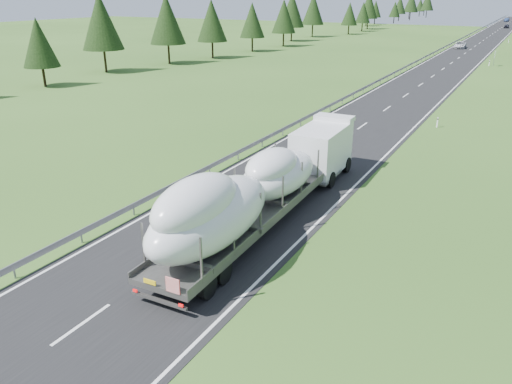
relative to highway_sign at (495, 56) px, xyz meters
The scene contains 9 objects.
ground 80.34m from the highway_sign, 95.14° to the right, with size 400.00×400.00×0.00m, color #2F541C.
road_surface 21.33m from the highway_sign, 109.80° to the left, with size 10.00×400.00×0.02m, color black.
guardrail 23.57m from the highway_sign, 122.08° to the left, with size 0.10×400.00×0.76m.
highway_sign is the anchor object (origin of this frame).
tree_line_left 72.01m from the highway_sign, 136.19° to the left, with size 14.29×324.02×12.61m.
boat_truck 78.04m from the highway_sign, 93.90° to the right, with size 3.74×21.41×4.81m.
distant_van 31.49m from the highway_sign, 108.25° to the left, with size 2.49×5.40×1.50m, color silver.
distant_car_dark 114.78m from the highway_sign, 92.72° to the left, with size 1.62×4.02×1.37m, color black.
distant_car_blue 164.73m from the highway_sign, 93.02° to the left, with size 1.65×4.72×1.56m, color #1A294A.
Camera 1 is at (13.91, -19.99, 12.18)m, focal length 35.00 mm.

